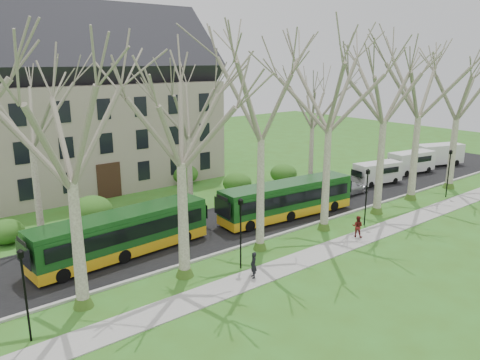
# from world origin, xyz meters

# --- Properties ---
(ground) EXTENTS (120.00, 120.00, 0.00)m
(ground) POSITION_xyz_m (0.00, 0.00, 0.00)
(ground) COLOR #34601B
(ground) RESTS_ON ground
(sidewalk) EXTENTS (70.00, 2.00, 0.06)m
(sidewalk) POSITION_xyz_m (0.00, -2.50, 0.03)
(sidewalk) COLOR gray
(sidewalk) RESTS_ON ground
(road) EXTENTS (80.00, 8.00, 0.06)m
(road) POSITION_xyz_m (0.00, 5.50, 0.03)
(road) COLOR black
(road) RESTS_ON ground
(curb) EXTENTS (80.00, 0.25, 0.14)m
(curb) POSITION_xyz_m (0.00, 1.50, 0.07)
(curb) COLOR #A5A39E
(curb) RESTS_ON ground
(building) EXTENTS (26.50, 12.20, 16.00)m
(building) POSITION_xyz_m (-6.00, 24.00, 8.07)
(building) COLOR gray
(building) RESTS_ON ground
(tree_row_verge) EXTENTS (49.00, 7.00, 14.00)m
(tree_row_verge) POSITION_xyz_m (0.00, 0.30, 7.00)
(tree_row_verge) COLOR gray
(tree_row_verge) RESTS_ON ground
(tree_row_far) EXTENTS (33.00, 7.00, 12.00)m
(tree_row_far) POSITION_xyz_m (-1.33, 11.00, 6.00)
(tree_row_far) COLOR gray
(tree_row_far) RESTS_ON ground
(lamp_row) EXTENTS (36.22, 0.22, 4.30)m
(lamp_row) POSITION_xyz_m (-0.00, -1.00, 2.57)
(lamp_row) COLOR black
(lamp_row) RESTS_ON ground
(hedges) EXTENTS (30.60, 8.60, 2.00)m
(hedges) POSITION_xyz_m (-4.67, 14.00, 1.00)
(hedges) COLOR #2A5418
(hedges) RESTS_ON ground
(bus_lead) EXTENTS (11.73, 3.25, 2.90)m
(bus_lead) POSITION_xyz_m (-10.70, 5.09, 1.51)
(bus_lead) COLOR #134416
(bus_lead) RESTS_ON road
(bus_follow) EXTENTS (11.72, 3.40, 2.89)m
(bus_follow) POSITION_xyz_m (2.74, 4.02, 1.50)
(bus_follow) COLOR #134416
(bus_follow) RESTS_ON road
(sedan) EXTENTS (4.67, 2.09, 1.33)m
(sedan) POSITION_xyz_m (11.59, 5.07, 0.72)
(sedan) COLOR silver
(sedan) RESTS_ON road
(van_a) EXTENTS (5.25, 2.73, 2.18)m
(van_a) POSITION_xyz_m (16.85, 5.62, 1.15)
(van_a) COLOR silver
(van_a) RESTS_ON road
(van_b) EXTENTS (5.65, 2.78, 2.36)m
(van_b) POSITION_xyz_m (23.65, 6.10, 1.24)
(van_b) COLOR silver
(van_b) RESTS_ON road
(van_c) EXTENTS (6.09, 3.85, 2.50)m
(van_c) POSITION_xyz_m (29.63, 6.28, 1.31)
(van_c) COLOR silver
(van_c) RESTS_ON road
(pedestrian_a) EXTENTS (0.56, 0.66, 1.53)m
(pedestrian_a) POSITION_xyz_m (-6.27, -2.51, 0.82)
(pedestrian_a) COLOR black
(pedestrian_a) RESTS_ON sidewalk
(pedestrian_b) EXTENTS (0.86, 0.93, 1.54)m
(pedestrian_b) POSITION_xyz_m (3.54, -2.21, 0.83)
(pedestrian_b) COLOR maroon
(pedestrian_b) RESTS_ON sidewalk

